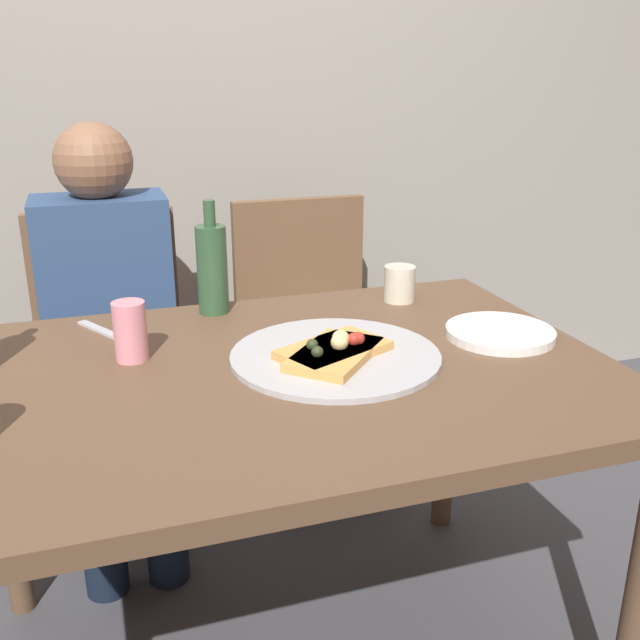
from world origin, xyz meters
TOP-DOWN VIEW (x-y plane):
  - back_wall at (0.00, 1.31)m, footprint 6.00×0.10m
  - dining_table at (0.00, 0.00)m, footprint 1.30×0.91m
  - pizza_tray at (0.11, 0.01)m, footprint 0.43×0.43m
  - pizza_slice_last at (0.11, -0.01)m, footprint 0.24×0.25m
  - pizza_slice_extra at (0.11, 0.01)m, footprint 0.25×0.21m
  - beer_bottle at (-0.07, 0.38)m, footprint 0.07×0.07m
  - tumbler_near at (0.39, 0.33)m, footprint 0.08×0.08m
  - soda_can at (-0.28, 0.14)m, footprint 0.07×0.07m
  - plate_stack at (0.50, 0.02)m, footprint 0.24×0.24m
  - table_knife at (-0.32, 0.31)m, footprint 0.13×0.20m
  - chair_left at (-0.30, 0.85)m, footprint 0.44×0.44m
  - chair_right at (0.32, 0.85)m, footprint 0.44×0.44m
  - guest_in_sweater at (-0.30, 0.70)m, footprint 0.36×0.56m

SIDE VIEW (x-z plane):
  - chair_left at x=-0.30m, z-range 0.06..0.96m
  - chair_right at x=0.32m, z-range 0.06..0.96m
  - guest_in_sweater at x=-0.30m, z-range 0.06..1.23m
  - dining_table at x=0.00m, z-range 0.29..1.03m
  - table_knife at x=-0.32m, z-range 0.75..0.75m
  - pizza_tray at x=0.11m, z-range 0.75..0.76m
  - plate_stack at x=0.50m, z-range 0.75..0.76m
  - pizza_slice_last at x=0.11m, z-range 0.75..0.79m
  - pizza_slice_extra at x=0.11m, z-range 0.75..0.79m
  - tumbler_near at x=0.39m, z-range 0.75..0.83m
  - soda_can at x=-0.28m, z-range 0.75..0.87m
  - beer_bottle at x=-0.07m, z-range 0.72..0.99m
  - back_wall at x=0.00m, z-range 0.00..2.60m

